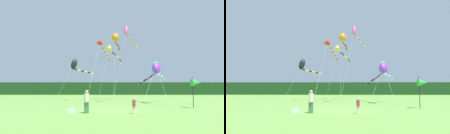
% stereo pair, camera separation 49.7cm
% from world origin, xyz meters
% --- Properties ---
extents(ground_plane, '(120.00, 120.00, 0.00)m').
position_xyz_m(ground_plane, '(0.00, 0.00, 0.00)').
color(ground_plane, '#6B9E42').
extents(distant_treeline, '(108.00, 2.04, 3.80)m').
position_xyz_m(distant_treeline, '(0.00, 45.00, 1.90)').
color(distant_treeline, '#193D19').
rests_on(distant_treeline, ground).
extents(person_adult, '(0.37, 0.37, 1.69)m').
position_xyz_m(person_adult, '(-1.79, -2.40, 0.95)').
color(person_adult, '#3F724C').
rests_on(person_adult, ground).
extents(person_child, '(0.25, 0.25, 1.14)m').
position_xyz_m(person_child, '(1.67, -2.74, 0.63)').
color(person_child, silver).
rests_on(person_child, ground).
extents(cooler_box, '(0.48, 0.43, 0.32)m').
position_xyz_m(cooler_box, '(-2.95, -2.05, 0.16)').
color(cooler_box, silver).
rests_on(cooler_box, ground).
extents(banner_flag_pole, '(0.90, 0.70, 2.90)m').
position_xyz_m(banner_flag_pole, '(7.97, 1.44, 2.35)').
color(banner_flag_pole, black).
rests_on(banner_flag_pole, ground).
extents(kite_yellow, '(4.17, 10.32, 9.75)m').
position_xyz_m(kite_yellow, '(-0.02, 17.59, 8.75)').
color(kite_yellow, '#B2B2B2').
rests_on(kite_yellow, ground).
extents(kite_cyan, '(3.93, 5.35, 5.41)m').
position_xyz_m(kite_cyan, '(5.55, 7.58, 4.38)').
color(kite_cyan, '#B2B2B2').
rests_on(kite_cyan, ground).
extents(kite_rainbow, '(4.93, 10.04, 12.53)m').
position_xyz_m(kite_rainbow, '(2.76, 16.02, 11.29)').
color(kite_rainbow, '#B2B2B2').
rests_on(kite_rainbow, ground).
extents(kite_purple, '(2.17, 9.54, 5.12)m').
position_xyz_m(kite_purple, '(5.37, 7.64, 4.06)').
color(kite_purple, '#B2B2B2').
rests_on(kite_purple, ground).
extents(kite_red, '(2.65, 11.38, 9.52)m').
position_xyz_m(kite_red, '(-1.50, 12.67, 8.55)').
color(kite_red, '#B2B2B2').
rests_on(kite_red, ground).
extents(kite_orange, '(1.38, 4.84, 9.27)m').
position_xyz_m(kite_orange, '(0.58, 8.93, 8.53)').
color(kite_orange, '#B2B2B2').
rests_on(kite_orange, ground).
extents(kite_black, '(4.95, 5.08, 6.59)m').
position_xyz_m(kite_black, '(-5.71, 13.67, 5.51)').
color(kite_black, '#B2B2B2').
rests_on(kite_black, ground).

